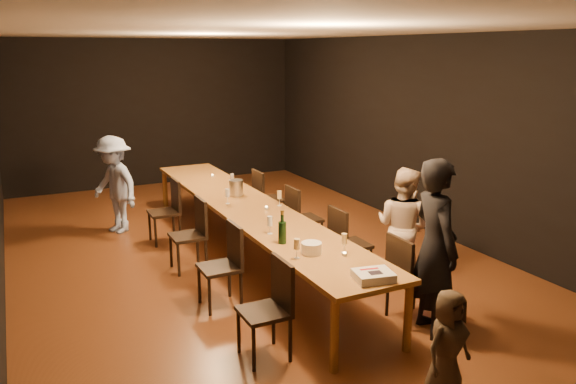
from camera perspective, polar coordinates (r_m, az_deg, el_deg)
name	(u,v)px	position (r m, az deg, el deg)	size (l,w,h in m)	color
ground	(249,259)	(7.74, -3.94, -6.76)	(10.00, 10.00, 0.00)	#4A2512
room_shell	(247,106)	(7.26, -4.22, 8.73)	(6.04, 10.04, 3.02)	black
table	(249,209)	(7.52, -4.03, -1.76)	(0.90, 6.00, 0.75)	brown
chair_right_0	(413,278)	(6.05, 12.58, -8.52)	(0.42, 0.42, 0.93)	black
chair_right_1	(350,243)	(6.95, 6.37, -5.22)	(0.42, 0.42, 0.93)	black
chair_right_2	(304,218)	(7.93, 1.69, -2.65)	(0.42, 0.42, 0.93)	black
chair_right_3	(269,198)	(8.97, -1.93, -0.66)	(0.42, 0.42, 0.93)	black
chair_left_0	(264,311)	(5.22, -2.47, -11.97)	(0.42, 0.42, 0.93)	black
chair_left_1	(219,267)	(6.24, -7.00, -7.53)	(0.42, 0.42, 0.93)	black
chair_left_2	(188,235)	(7.32, -10.17, -4.34)	(0.42, 0.42, 0.93)	black
chair_left_3	(164,212)	(8.43, -12.50, -1.96)	(0.42, 0.42, 0.93)	black
woman_birthday	(435,247)	(5.70, 14.72, -5.47)	(0.65, 0.43, 1.78)	black
woman_tan	(403,226)	(6.86, 11.59, -3.43)	(0.70, 0.55, 1.44)	beige
man_blue	(114,185)	(9.03, -17.21, 0.71)	(0.98, 0.56, 1.51)	#93ADE4
child	(448,345)	(4.84, 15.90, -14.74)	(0.46, 0.30, 0.94)	#413324
gift_bag_red	(454,311)	(6.25, 16.50, -11.54)	(0.19, 0.11, 0.23)	red
gift_bag_blue	(435,288)	(6.64, 14.69, -9.37)	(0.26, 0.17, 0.33)	#293AB2
birthday_cake	(373,276)	(5.18, 8.67, -8.40)	(0.39, 0.34, 0.08)	white
plate_stack	(311,248)	(5.75, 2.40, -5.71)	(0.21, 0.21, 0.12)	white
champagne_bottle	(282,227)	(6.00, -0.59, -3.58)	(0.09, 0.09, 0.37)	black
ice_bucket	(236,188)	(8.04, -5.31, 0.45)	(0.20, 0.20, 0.22)	silver
wineglass_0	(297,249)	(5.60, 0.90, -5.77)	(0.06, 0.06, 0.21)	beige
wineglass_1	(344,243)	(5.78, 5.73, -5.20)	(0.06, 0.06, 0.21)	beige
wineglass_2	(270,225)	(6.33, -1.85, -3.38)	(0.06, 0.06, 0.21)	silver
wineglass_3	(279,198)	(7.46, -0.88, -0.63)	(0.06, 0.06, 0.21)	beige
wineglass_4	(228,196)	(7.60, -6.16, -0.44)	(0.06, 0.06, 0.21)	silver
wineglass_5	(232,181)	(8.52, -5.69, 1.17)	(0.06, 0.06, 0.21)	silver
tealight_near	(345,254)	(5.73, 5.76, -6.32)	(0.05, 0.05, 0.03)	#B2B7B2
tealight_mid	(266,208)	(7.33, -2.20, -1.63)	(0.05, 0.05, 0.03)	#B2B7B2
tealight_far	(212,176)	(9.28, -7.68, 1.64)	(0.05, 0.05, 0.03)	#B2B7B2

